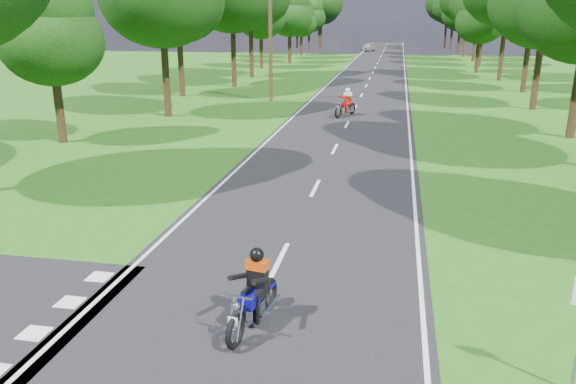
# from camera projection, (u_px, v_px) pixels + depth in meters

# --- Properties ---
(ground) EXTENTS (160.00, 160.00, 0.00)m
(ground) POSITION_uv_depth(u_px,v_px,m) (260.00, 299.00, 11.67)
(ground) COLOR #285313
(ground) RESTS_ON ground
(main_road) EXTENTS (7.00, 140.00, 0.02)m
(main_road) POSITION_uv_depth(u_px,v_px,m) (373.00, 73.00, 58.51)
(main_road) COLOR black
(main_road) RESTS_ON ground
(road_markings) EXTENTS (7.40, 140.00, 0.01)m
(road_markings) POSITION_uv_depth(u_px,v_px,m) (371.00, 74.00, 56.78)
(road_markings) COLOR silver
(road_markings) RESTS_ON main_road
(telegraph_pole) EXTENTS (1.20, 0.26, 8.00)m
(telegraph_pole) POSITION_uv_depth(u_px,v_px,m) (270.00, 40.00, 37.76)
(telegraph_pole) COLOR #382616
(telegraph_pole) RESTS_ON ground
(rider_near_blue) EXTENTS (0.93, 1.91, 1.53)m
(rider_near_blue) POSITION_uv_depth(u_px,v_px,m) (253.00, 290.00, 10.40)
(rider_near_blue) COLOR #0E0C85
(rider_near_blue) RESTS_ON main_road
(rider_far_red) EXTENTS (1.42, 2.07, 1.64)m
(rider_far_red) POSITION_uv_depth(u_px,v_px,m) (346.00, 102.00, 32.68)
(rider_far_red) COLOR #A60C1E
(rider_far_red) RESTS_ON main_road
(distant_car) EXTENTS (2.47, 4.24, 1.36)m
(distant_car) POSITION_uv_depth(u_px,v_px,m) (368.00, 47.00, 93.95)
(distant_car) COLOR #B7BABF
(distant_car) RESTS_ON main_road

